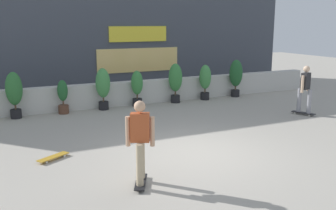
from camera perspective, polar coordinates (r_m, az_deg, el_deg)
The scene contains 13 objects.
ground_plane at distance 9.53m, azimuth 3.91°, elevation -7.03°, with size 48.00×48.00×0.00m, color #A8A093.
planter_wall at distance 14.77m, azimuth -7.53°, elevation 1.64°, with size 18.00×0.40×0.90m, color beige.
building_backdrop at distance 18.37m, azimuth -11.73°, elevation 12.33°, with size 20.00×2.08×6.50m.
potted_plant_1 at distance 13.59m, azimuth -21.89°, elevation 1.89°, with size 0.54×0.54×1.55m.
potted_plant_2 at distance 13.81m, azimuth -15.35°, elevation 1.29°, with size 0.36×0.36×1.18m.
potted_plant_3 at distance 14.08m, azimuth -9.64°, elevation 2.85°, with size 0.52×0.52×1.52m.
potted_plant_4 at distance 14.50m, azimuth -4.62°, elevation 2.79°, with size 0.45×0.45×1.36m.
potted_plant_5 at distance 15.12m, azimuth 1.11°, elevation 3.75°, with size 0.54×0.54×1.55m.
potted_plant_6 at distance 15.79m, azimuth 5.54°, elevation 3.76°, with size 0.48×0.48×1.44m.
potted_plant_7 at distance 16.60m, azimuth 10.05°, elevation 4.39°, with size 0.55×0.55×1.58m.
skater_foreground at distance 7.40m, azimuth -4.15°, elevation -5.09°, with size 0.53×0.81×1.70m.
skater_far_left at distance 13.91m, azimuth 19.71°, elevation 2.42°, with size 0.53×0.82×1.70m.
skateboard_near_camera at distance 9.41m, azimuth -16.69°, elevation -7.41°, with size 0.79×0.58×0.08m.
Camera 1 is at (-4.44, -7.83, 3.14)m, focal length 41.03 mm.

